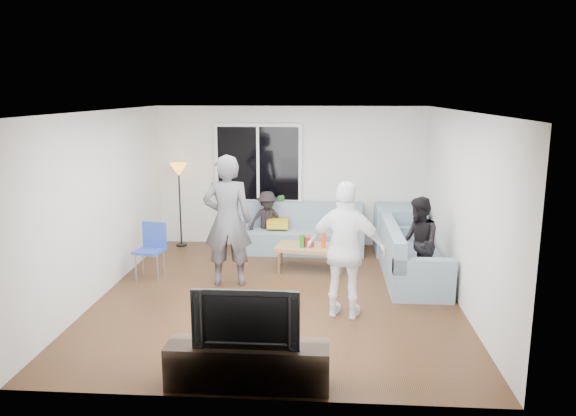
# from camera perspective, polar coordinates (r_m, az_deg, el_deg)

# --- Properties ---
(floor) EXTENTS (5.00, 5.50, 0.04)m
(floor) POSITION_cam_1_polar(r_m,az_deg,el_deg) (8.01, -1.02, -9.10)
(floor) COLOR #56351C
(floor) RESTS_ON ground
(ceiling) EXTENTS (5.00, 5.50, 0.04)m
(ceiling) POSITION_cam_1_polar(r_m,az_deg,el_deg) (7.48, -1.10, 10.13)
(ceiling) COLOR white
(ceiling) RESTS_ON ground
(wall_back) EXTENTS (5.00, 0.04, 2.60)m
(wall_back) POSITION_cam_1_polar(r_m,az_deg,el_deg) (10.36, 0.28, 3.29)
(wall_back) COLOR silver
(wall_back) RESTS_ON ground
(wall_front) EXTENTS (5.00, 0.04, 2.60)m
(wall_front) POSITION_cam_1_polar(r_m,az_deg,el_deg) (4.97, -3.87, -6.30)
(wall_front) COLOR silver
(wall_front) RESTS_ON ground
(wall_left) EXTENTS (0.04, 5.50, 2.60)m
(wall_left) POSITION_cam_1_polar(r_m,az_deg,el_deg) (8.25, -18.78, 0.42)
(wall_left) COLOR silver
(wall_left) RESTS_ON ground
(wall_right) EXTENTS (0.04, 5.50, 2.60)m
(wall_right) POSITION_cam_1_polar(r_m,az_deg,el_deg) (7.83, 17.63, -0.08)
(wall_right) COLOR silver
(wall_right) RESTS_ON ground
(window_frame) EXTENTS (1.62, 0.06, 1.47)m
(window_frame) POSITION_cam_1_polar(r_m,az_deg,el_deg) (10.30, -3.09, 4.63)
(window_frame) COLOR white
(window_frame) RESTS_ON wall_back
(window_glass) EXTENTS (1.50, 0.02, 1.35)m
(window_glass) POSITION_cam_1_polar(r_m,az_deg,el_deg) (10.26, -3.12, 4.60)
(window_glass) COLOR black
(window_glass) RESTS_ON window_frame
(window_mullion) EXTENTS (0.05, 0.03, 1.35)m
(window_mullion) POSITION_cam_1_polar(r_m,az_deg,el_deg) (10.25, -3.12, 4.60)
(window_mullion) COLOR white
(window_mullion) RESTS_ON window_frame
(radiator) EXTENTS (1.30, 0.12, 0.62)m
(radiator) POSITION_cam_1_polar(r_m,az_deg,el_deg) (10.49, -3.04, -2.13)
(radiator) COLOR silver
(radiator) RESTS_ON floor
(potted_plant) EXTENTS (0.21, 0.18, 0.36)m
(potted_plant) POSITION_cam_1_polar(r_m,az_deg,el_deg) (10.31, -0.88, 0.43)
(potted_plant) COLOR #316628
(potted_plant) RESTS_ON radiator
(vase) EXTENTS (0.16, 0.16, 0.16)m
(vase) POSITION_cam_1_polar(r_m,az_deg,el_deg) (10.44, -5.45, -0.05)
(vase) COLOR white
(vase) RESTS_ON radiator
(sofa_back_section) EXTENTS (2.30, 0.85, 0.85)m
(sofa_back_section) POSITION_cam_1_polar(r_m,az_deg,el_deg) (10.03, 1.18, -2.10)
(sofa_back_section) COLOR gray
(sofa_back_section) RESTS_ON floor
(sofa_right_section) EXTENTS (2.00, 0.85, 0.85)m
(sofa_right_section) POSITION_cam_1_polar(r_m,az_deg,el_deg) (8.69, 12.87, -4.62)
(sofa_right_section) COLOR gray
(sofa_right_section) RESTS_ON floor
(sofa_corner) EXTENTS (0.85, 0.85, 0.85)m
(sofa_corner) POSITION_cam_1_polar(r_m,az_deg,el_deg) (10.10, 11.42, -2.23)
(sofa_corner) COLOR gray
(sofa_corner) RESTS_ON floor
(cushion_yellow) EXTENTS (0.39, 0.33, 0.14)m
(cushion_yellow) POSITION_cam_1_polar(r_m,az_deg,el_deg) (10.01, -1.06, -1.61)
(cushion_yellow) COLOR gold
(cushion_yellow) RESTS_ON sofa_back_section
(cushion_red) EXTENTS (0.40, 0.35, 0.13)m
(cushion_red) POSITION_cam_1_polar(r_m,az_deg,el_deg) (10.09, -1.08, -1.51)
(cushion_red) COLOR maroon
(cushion_red) RESTS_ON sofa_back_section
(coffee_table) EXTENTS (1.18, 0.78, 0.40)m
(coffee_table) POSITION_cam_1_polar(r_m,az_deg,el_deg) (9.04, 2.34, -5.16)
(coffee_table) COLOR #A68850
(coffee_table) RESTS_ON floor
(pitcher) EXTENTS (0.17, 0.17, 0.17)m
(pitcher) POSITION_cam_1_polar(r_m,az_deg,el_deg) (8.93, 2.16, -3.47)
(pitcher) COLOR maroon
(pitcher) RESTS_ON coffee_table
(side_chair) EXTENTS (0.47, 0.47, 0.86)m
(side_chair) POSITION_cam_1_polar(r_m,az_deg,el_deg) (8.82, -14.12, -4.39)
(side_chair) COLOR #2744AA
(side_chair) RESTS_ON floor
(floor_lamp) EXTENTS (0.32, 0.32, 1.56)m
(floor_lamp) POSITION_cam_1_polar(r_m,az_deg,el_deg) (10.47, -11.10, 0.27)
(floor_lamp) COLOR #F5A12E
(floor_lamp) RESTS_ON floor
(player_left) EXTENTS (0.76, 0.54, 1.97)m
(player_left) POSITION_cam_1_polar(r_m,az_deg,el_deg) (8.22, -6.27, -1.30)
(player_left) COLOR #4D4E52
(player_left) RESTS_ON floor
(player_right) EXTENTS (1.11, 0.68, 1.77)m
(player_right) POSITION_cam_1_polar(r_m,az_deg,el_deg) (7.04, 6.03, -4.38)
(player_right) COLOR white
(player_right) RESTS_ON floor
(spectator_right) EXTENTS (0.57, 0.70, 1.37)m
(spectator_right) POSITION_cam_1_polar(r_m,az_deg,el_deg) (8.27, 13.32, -3.60)
(spectator_right) COLOR black
(spectator_right) RESTS_ON floor
(spectator_back) EXTENTS (0.80, 0.62, 1.09)m
(spectator_back) POSITION_cam_1_polar(r_m,az_deg,el_deg) (10.07, -2.14, -1.33)
(spectator_back) COLOR black
(spectator_back) RESTS_ON floor
(tv_console) EXTENTS (1.60, 0.40, 0.44)m
(tv_console) POSITION_cam_1_polar(r_m,az_deg,el_deg) (5.65, -4.17, -15.87)
(tv_console) COLOR #2F2317
(tv_console) RESTS_ON floor
(television) EXTENTS (1.04, 0.14, 0.60)m
(television) POSITION_cam_1_polar(r_m,az_deg,el_deg) (5.43, -4.26, -11.02)
(television) COLOR black
(television) RESTS_ON tv_console
(bottle_e) EXTENTS (0.07, 0.07, 0.21)m
(bottle_e) POSITION_cam_1_polar(r_m,az_deg,el_deg) (9.03, 4.79, -3.20)
(bottle_e) COLOR black
(bottle_e) RESTS_ON coffee_table
(bottle_b) EXTENTS (0.08, 0.08, 0.22)m
(bottle_b) POSITION_cam_1_polar(r_m,az_deg,el_deg) (8.86, 1.45, -3.42)
(bottle_b) COLOR #17811C
(bottle_b) RESTS_ON coffee_table
(bottle_d) EXTENTS (0.07, 0.07, 0.24)m
(bottle_d) POSITION_cam_1_polar(r_m,az_deg,el_deg) (8.85, 3.69, -3.37)
(bottle_d) COLOR #E54214
(bottle_d) RESTS_ON coffee_table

